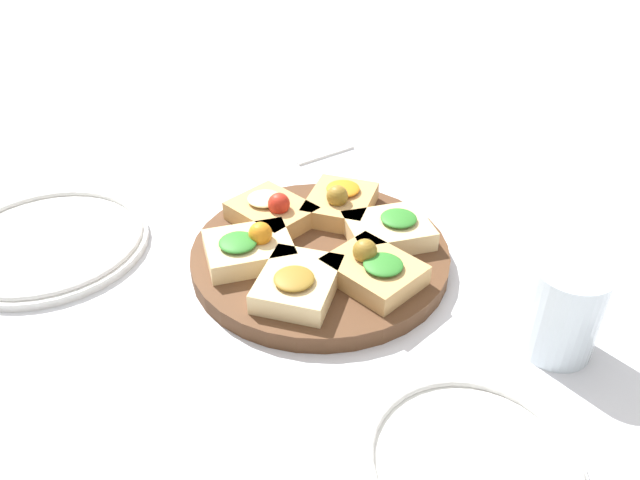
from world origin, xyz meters
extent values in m
plane|color=silver|center=(0.00, 0.00, 0.00)|extent=(3.00, 3.00, 0.00)
cylinder|color=#51331E|center=(0.00, 0.00, 0.01)|extent=(0.30, 0.30, 0.02)
cube|color=#E5C689|center=(-0.08, 0.00, 0.03)|extent=(0.10, 0.08, 0.02)
ellipsoid|color=#2D7A28|center=(-0.09, 0.00, 0.05)|extent=(0.04, 0.04, 0.01)
cube|color=tan|center=(-0.04, -0.07, 0.03)|extent=(0.12, 0.12, 0.02)
ellipsoid|color=orange|center=(-0.05, -0.08, 0.05)|extent=(0.06, 0.06, 0.01)
sphere|color=olive|center=(-0.04, -0.06, 0.05)|extent=(0.03, 0.03, 0.03)
cube|color=tan|center=(0.04, -0.07, 0.03)|extent=(0.12, 0.12, 0.02)
ellipsoid|color=beige|center=(0.05, -0.08, 0.05)|extent=(0.06, 0.06, 0.01)
sphere|color=red|center=(0.04, -0.06, 0.05)|extent=(0.03, 0.03, 0.03)
cube|color=#E5C689|center=(0.08, 0.00, 0.03)|extent=(0.10, 0.08, 0.02)
ellipsoid|color=#2D7A28|center=(0.09, 0.01, 0.05)|extent=(0.05, 0.04, 0.01)
sphere|color=orange|center=(0.07, 0.00, 0.05)|extent=(0.03, 0.03, 0.03)
cube|color=#E5C689|center=(0.04, 0.07, 0.03)|extent=(0.11, 0.12, 0.02)
ellipsoid|color=olive|center=(0.05, 0.08, 0.05)|extent=(0.06, 0.06, 0.01)
cube|color=tan|center=(-0.04, 0.07, 0.03)|extent=(0.12, 0.12, 0.02)
ellipsoid|color=#2D7A28|center=(-0.05, 0.08, 0.05)|extent=(0.06, 0.06, 0.01)
sphere|color=olive|center=(-0.04, 0.06, 0.05)|extent=(0.03, 0.03, 0.03)
cylinder|color=white|center=(-0.05, 0.30, 0.01)|extent=(0.18, 0.18, 0.01)
torus|color=white|center=(-0.05, 0.30, 0.01)|extent=(0.17, 0.17, 0.01)
cylinder|color=white|center=(0.32, -0.11, 0.01)|extent=(0.24, 0.24, 0.01)
torus|color=white|center=(0.32, -0.11, 0.01)|extent=(0.23, 0.23, 0.01)
cylinder|color=silver|center=(-0.19, 0.19, 0.05)|extent=(0.07, 0.07, 0.10)
cube|color=white|center=(-0.06, -0.30, 0.00)|extent=(0.13, 0.12, 0.01)
camera|label=1|loc=(0.14, 0.57, 0.45)|focal=35.00mm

